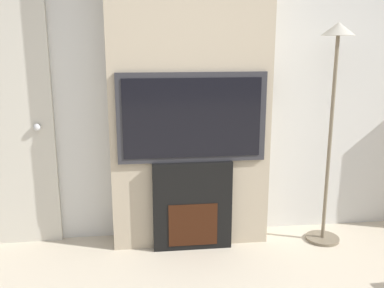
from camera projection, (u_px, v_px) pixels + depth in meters
The scene contains 6 objects.
wall_back at pixel (187, 81), 3.58m from camera, with size 6.00×0.06×2.70m.
chimney_breast at pixel (190, 83), 3.42m from camera, with size 1.29×0.29×2.70m.
fireplace at pixel (192, 205), 3.51m from camera, with size 0.64×0.15×0.74m.
television at pixel (192, 118), 3.33m from camera, with size 1.17×0.07×0.71m.
floor_lamp at pixel (334, 90), 3.40m from camera, with size 0.28×0.28×1.82m.
entry_door at pixel (0, 122), 3.42m from camera, with size 0.84×0.09×2.09m.
Camera 1 is at (-0.40, -1.55, 1.68)m, focal length 40.00 mm.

